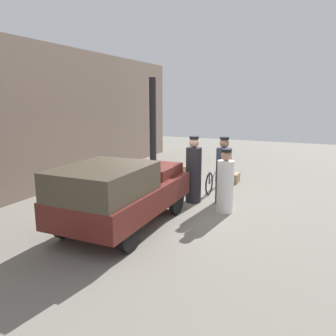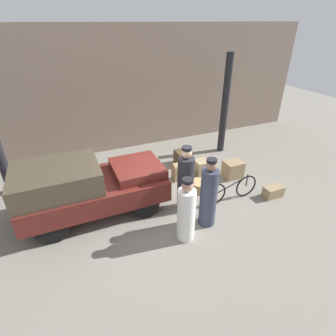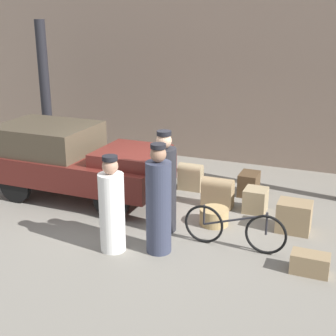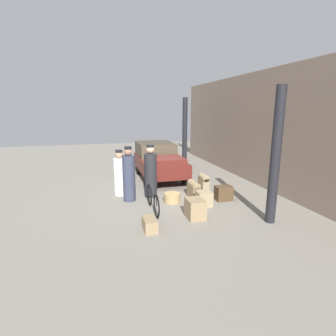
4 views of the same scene
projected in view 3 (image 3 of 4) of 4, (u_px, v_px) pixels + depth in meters
The scene contains 15 objects.
ground_plane at pixel (155, 216), 9.13m from camera, with size 30.00×30.00×0.00m, color gray.
station_building_facade at pixel (218, 75), 12.00m from camera, with size 16.00×0.15×4.50m.
canopy_pillar_left at pixel (45, 93), 12.01m from camera, with size 0.26×0.26×3.63m.
truck at pixel (74, 158), 9.89m from camera, with size 3.66×1.73×1.52m.
bicycle at pixel (234, 229), 7.77m from camera, with size 1.74×0.04×0.73m.
wicker_basket at pixel (214, 216), 8.72m from camera, with size 0.54×0.54×0.31m.
conductor_in_dark_uniform at pixel (164, 186), 8.29m from camera, with size 0.43×0.43×1.85m.
porter_carrying_trunk at pixel (159, 204), 7.52m from camera, with size 0.41×0.41×1.85m.
porter_with_bicycle at pixel (112, 209), 7.60m from camera, with size 0.42×0.42×1.64m.
trunk_umber_medium at pixel (255, 200), 9.27m from camera, with size 0.44×0.47×0.47m.
suitcase_black_upright at pixel (249, 184), 10.14m from camera, with size 0.39×0.55×0.49m.
trunk_large_brown at pixel (310, 263), 7.07m from camera, with size 0.57×0.32×0.32m.
suitcase_small_leather at pixel (294, 217), 8.42m from camera, with size 0.59×0.48×0.56m.
trunk_barrel_dark at pixel (191, 176), 10.40m from camera, with size 0.53×0.26×0.61m.
trunk_wicker_pale at pixel (218, 192), 9.47m from camera, with size 0.63×0.29×0.62m.
Camera 3 is at (3.42, -7.65, 3.75)m, focal length 50.00 mm.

